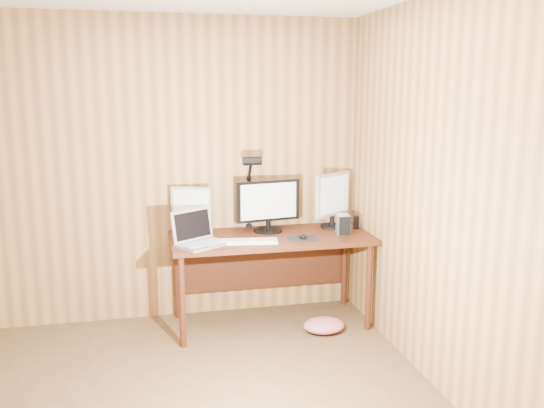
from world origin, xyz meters
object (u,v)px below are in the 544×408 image
object	(u,v)px
monitor_center	(268,205)
desk_lamp	(251,181)
desk	(269,248)
speaker	(356,222)
keyboard	(247,241)
phone	(245,241)
monitor_left	(191,209)
laptop	(198,236)
hard_drive	(343,224)
monitor_right	(333,198)
mouse	(302,236)

from	to	relation	value
monitor_center	desk_lamp	size ratio (longest dim) A/B	0.82
desk	speaker	bearing A→B (deg)	-0.03
desk	keyboard	world-z (taller)	keyboard
desk	phone	bearing A→B (deg)	-138.68
monitor_left	keyboard	bearing A→B (deg)	-21.83
speaker	desk	bearing A→B (deg)	179.97
phone	speaker	distance (m)	1.02
laptop	speaker	xyz separation A→B (m)	(1.35, 0.21, -0.01)
laptop	hard_drive	xyz separation A→B (m)	(1.19, 0.08, 0.01)
monitor_left	monitor_right	bearing A→B (deg)	20.59
mouse	speaker	xyz separation A→B (m)	(0.53, 0.22, 0.03)
monitor_center	mouse	size ratio (longest dim) A/B	5.19
desk_lamp	monitor_center	bearing A→B (deg)	-16.06
monitor_right	mouse	xyz separation A→B (m)	(-0.35, -0.31, -0.23)
desk_lamp	mouse	bearing A→B (deg)	-30.80
desk	desk_lamp	xyz separation A→B (m)	(-0.12, 0.15, 0.53)
monitor_right	desk	bearing A→B (deg)	154.90
laptop	desk_lamp	size ratio (longest dim) A/B	0.69
desk	desk_lamp	size ratio (longest dim) A/B	2.40
monitor_center	desk	bearing A→B (deg)	-106.08
speaker	desk_lamp	bearing A→B (deg)	170.09
keyboard	mouse	xyz separation A→B (m)	(0.45, 0.02, 0.01)
monitor_right	mouse	distance (m)	0.52
keyboard	speaker	world-z (taller)	speaker
monitor_left	phone	world-z (taller)	monitor_left
mouse	desk	bearing A→B (deg)	135.82
hard_drive	speaker	world-z (taller)	hard_drive
keyboard	desk_lamp	size ratio (longest dim) A/B	0.72
phone	hard_drive	bearing A→B (deg)	-12.15
monitor_left	hard_drive	world-z (taller)	monitor_left
hard_drive	desk_lamp	size ratio (longest dim) A/B	0.23
monitor_right	desk_lamp	xyz separation A→B (m)	(-0.69, 0.06, 0.16)
laptop	mouse	world-z (taller)	laptop
monitor_left	phone	distance (m)	0.55
hard_drive	phone	size ratio (longest dim) A/B	1.52
monitor_left	desk_lamp	bearing A→B (deg)	24.22
keyboard	laptop	bearing A→B (deg)	-176.59
monitor_center	hard_drive	distance (m)	0.64
monitor_center	mouse	xyz separation A→B (m)	(0.21, -0.29, -0.20)
mouse	phone	bearing A→B (deg)	178.74
phone	laptop	bearing A→B (deg)	163.90
monitor_right	speaker	size ratio (longest dim) A/B	4.20
keyboard	hard_drive	distance (m)	0.83
desk	mouse	size ratio (longest dim) A/B	15.16
mouse	phone	size ratio (longest dim) A/B	1.02
monitor_left	phone	bearing A→B (deg)	-19.89
monitor_right	speaker	xyz separation A→B (m)	(0.18, -0.09, -0.20)
desk	monitor_right	bearing A→B (deg)	8.85
desk_lamp	desk	bearing A→B (deg)	-35.39
monitor_right	mouse	world-z (taller)	monitor_right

